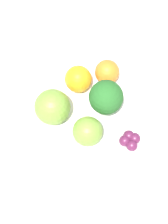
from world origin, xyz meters
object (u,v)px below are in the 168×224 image
(broccoli, at_px, (106,97))
(grape_cluster, at_px, (130,140))
(orange_back, at_px, (107,72))
(apple_red, at_px, (88,131))
(bowl, at_px, (84,119))
(orange_front, at_px, (78,79))
(apple_green, at_px, (52,107))

(broccoli, height_order, grape_cluster, broccoli)
(orange_back, bearing_deg, apple_red, 56.98)
(apple_red, xyz_separation_m, grape_cluster, (-0.06, 0.03, -0.02))
(bowl, distance_m, grape_cluster, 0.10)
(orange_front, relative_size, grape_cluster, 1.29)
(bowl, xyz_separation_m, orange_front, (-0.01, -0.06, 0.04))
(bowl, distance_m, apple_green, 0.07)
(bowl, height_order, orange_back, orange_back)
(apple_red, bearing_deg, orange_front, -97.10)
(orange_front, distance_m, grape_cluster, 0.14)
(orange_front, relative_size, orange_back, 1.08)
(orange_front, height_order, orange_back, orange_front)
(apple_red, bearing_deg, broccoli, -135.24)
(orange_back, bearing_deg, grape_cluster, 89.54)
(bowl, distance_m, apple_red, 0.06)
(broccoli, distance_m, apple_green, 0.09)
(bowl, distance_m, broccoli, 0.07)
(orange_back, distance_m, grape_cluster, 0.13)
(apple_green, bearing_deg, orange_back, -157.82)
(apple_red, height_order, grape_cluster, apple_red)
(apple_green, relative_size, orange_back, 1.38)
(bowl, relative_size, apple_red, 4.73)
(apple_red, xyz_separation_m, orange_front, (-0.01, -0.10, -0.00))
(apple_red, relative_size, orange_back, 1.13)
(apple_green, xyz_separation_m, orange_front, (-0.06, -0.04, -0.01))
(apple_red, distance_m, apple_green, 0.07)
(bowl, xyz_separation_m, broccoli, (-0.04, -0.00, 0.06))
(broccoli, distance_m, orange_front, 0.07)
(orange_front, bearing_deg, orange_back, -179.24)
(apple_red, bearing_deg, bowl, -98.29)
(grape_cluster, bearing_deg, apple_red, -23.64)
(apple_red, relative_size, orange_front, 1.05)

